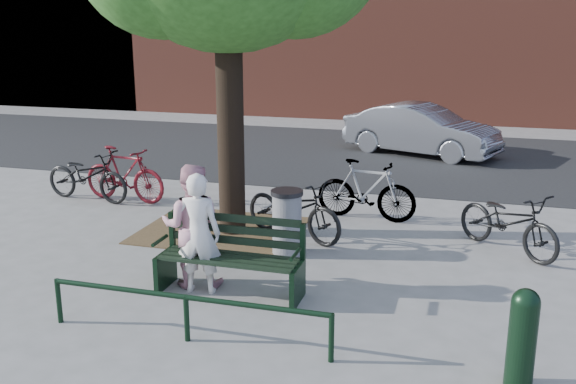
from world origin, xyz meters
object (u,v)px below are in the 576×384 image
(bicycle_c, at_px, (294,208))
(parked_car, at_px, (421,130))
(bollard, at_px, (523,335))
(person_right, at_px, (192,226))
(litter_bin, at_px, (287,222))
(park_bench, at_px, (231,254))
(person_left, at_px, (198,233))

(bicycle_c, height_order, parked_car, parked_car)
(bollard, distance_m, bicycle_c, 4.51)
(person_right, height_order, litter_bin, person_right)
(park_bench, height_order, parked_car, parked_car)
(park_bench, bearing_deg, bollard, -20.93)
(bicycle_c, bearing_deg, litter_bin, -148.12)
(bollard, height_order, bicycle_c, bollard)
(person_right, height_order, parked_car, person_right)
(park_bench, relative_size, bicycle_c, 0.99)
(park_bench, xyz_separation_m, person_left, (-0.37, -0.09, 0.26))
(park_bench, bearing_deg, litter_bin, 79.30)
(litter_bin, xyz_separation_m, parked_car, (1.20, 7.48, 0.14))
(park_bench, relative_size, parked_car, 0.47)
(bollard, relative_size, parked_car, 0.25)
(bollard, distance_m, parked_car, 10.29)
(bollard, xyz_separation_m, parked_car, (-1.72, 10.14, 0.11))
(bicycle_c, relative_size, parked_car, 0.48)
(litter_bin, bearing_deg, bicycle_c, 97.82)
(park_bench, relative_size, person_right, 1.14)
(bollard, bearing_deg, bicycle_c, 132.10)
(parked_car, bearing_deg, bollard, -149.58)
(person_right, bearing_deg, park_bench, 159.35)
(person_left, relative_size, bollard, 1.57)
(person_left, relative_size, bicycle_c, 0.83)
(bicycle_c, xyz_separation_m, parked_car, (1.30, 6.79, 0.15))
(park_bench, xyz_separation_m, bollard, (3.20, -1.22, 0.02))
(litter_bin, bearing_deg, parked_car, 80.85)
(park_bench, bearing_deg, person_right, 172.39)
(litter_bin, relative_size, parked_car, 0.25)
(litter_bin, bearing_deg, person_left, -112.87)
(person_left, height_order, bicycle_c, person_left)
(park_bench, xyz_separation_m, parked_car, (1.48, 8.92, 0.13))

